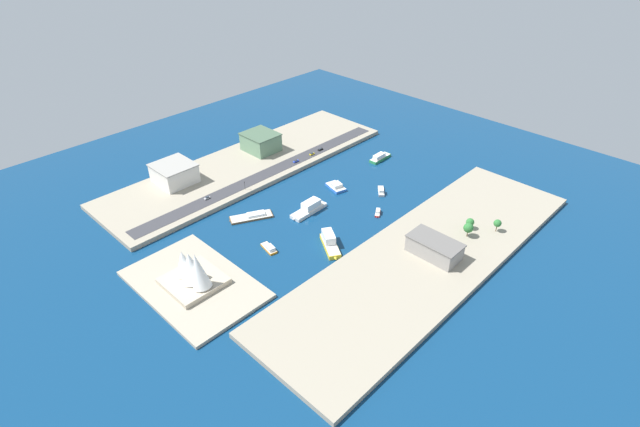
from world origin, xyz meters
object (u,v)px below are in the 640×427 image
at_px(traffic_light_waterfront, 245,184).
at_px(tugboat_red, 378,212).
at_px(yacht_sleek_gray, 381,191).
at_px(hotel_broad_white, 174,173).
at_px(water_taxi_orange, 269,248).
at_px(catamaran_blue, 336,186).
at_px(hatchback_blue, 296,161).
at_px(opera_landmark, 192,271).
at_px(sedan_silver, 207,198).
at_px(barge_flat_brown, 252,216).
at_px(taxi_yellow_cab, 312,154).
at_px(ferry_white_commuter, 310,208).
at_px(suv_black, 320,149).
at_px(ferry_yellow_fast, 330,242).
at_px(terminal_long_green, 261,142).
at_px(ferry_green_doubledeck, 380,157).
at_px(carpark_squat_concrete, 434,247).

bearing_deg(traffic_light_waterfront, tugboat_red, -151.93).
height_order(yacht_sleek_gray, hotel_broad_white, hotel_broad_white).
height_order(water_taxi_orange, catamaran_blue, catamaran_blue).
bearing_deg(hatchback_blue, yacht_sleek_gray, -169.01).
bearing_deg(opera_landmark, sedan_silver, -39.80).
relative_size(barge_flat_brown, taxi_yellow_cab, 6.45).
distance_m(ferry_white_commuter, sedan_silver, 72.68).
xyz_separation_m(yacht_sleek_gray, suv_black, (75.38, -14.31, 2.68)).
bearing_deg(suv_black, opera_landmark, 110.89).
bearing_deg(ferry_yellow_fast, terminal_long_green, -22.68).
height_order(sedan_silver, suv_black, sedan_silver).
height_order(ferry_white_commuter, opera_landmark, opera_landmark).
distance_m(ferry_yellow_fast, terminal_long_green, 139.16).
bearing_deg(sedan_silver, ferry_green_doubledeck, -108.49).
distance_m(ferry_yellow_fast, sedan_silver, 98.73).
relative_size(barge_flat_brown, terminal_long_green, 1.07).
bearing_deg(yacht_sleek_gray, ferry_yellow_fast, 103.23).
distance_m(tugboat_red, ferry_green_doubledeck, 80.83).
height_order(ferry_white_commuter, hotel_broad_white, hotel_broad_white).
distance_m(ferry_green_doubledeck, opera_landmark, 193.59).
height_order(yacht_sleek_gray, traffic_light_waterfront, traffic_light_waterfront).
height_order(ferry_green_doubledeck, suv_black, ferry_green_doubledeck).
distance_m(hotel_broad_white, hatchback_blue, 93.33).
distance_m(tugboat_red, ferry_yellow_fast, 49.26).
height_order(catamaran_blue, ferry_yellow_fast, ferry_yellow_fast).
distance_m(catamaran_blue, taxi_yellow_cab, 51.70).
height_order(ferry_white_commuter, carpark_squat_concrete, carpark_squat_concrete).
xyz_separation_m(barge_flat_brown, sedan_silver, (36.96, 10.06, 3.10)).
relative_size(hatchback_blue, opera_landmark, 0.17).
bearing_deg(hotel_broad_white, ferry_yellow_fast, -169.44).
relative_size(ferry_white_commuter, water_taxi_orange, 2.10).
relative_size(yacht_sleek_gray, ferry_white_commuter, 0.44).
height_order(ferry_green_doubledeck, hotel_broad_white, hotel_broad_white).
relative_size(carpark_squat_concrete, hotel_broad_white, 1.13).
xyz_separation_m(ferry_green_doubledeck, catamaran_blue, (-5.40, 58.90, -0.34)).
height_order(tugboat_red, suv_black, suv_black).
distance_m(ferry_green_doubledeck, traffic_light_waterfront, 116.09).
xyz_separation_m(tugboat_red, ferry_green_doubledeck, (48.99, -64.29, 0.78)).
relative_size(catamaran_blue, hotel_broad_white, 0.65).
distance_m(tugboat_red, suv_black, 98.87).
bearing_deg(traffic_light_waterfront, terminal_long_green, -50.57).
bearing_deg(suv_black, catamaran_blue, 145.50).
bearing_deg(sedan_silver, ferry_white_commuter, -144.50).
distance_m(hatchback_blue, opera_landmark, 150.98).
height_order(ferry_yellow_fast, carpark_squat_concrete, carpark_squat_concrete).
height_order(barge_flat_brown, water_taxi_orange, water_taxi_orange).
relative_size(ferry_yellow_fast, hatchback_blue, 4.86).
bearing_deg(hatchback_blue, suv_black, -88.37).
relative_size(ferry_yellow_fast, opera_landmark, 0.82).
xyz_separation_m(ferry_white_commuter, catamaran_blue, (8.09, -35.44, -1.20)).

